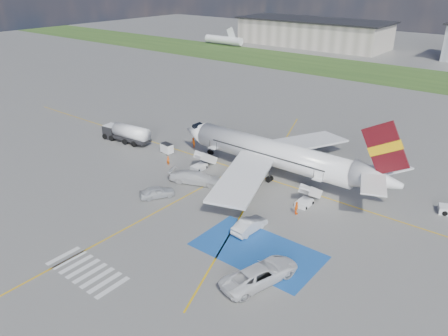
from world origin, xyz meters
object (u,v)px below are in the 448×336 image
Objects in this scene: airliner at (280,155)px; car_silver_a at (157,192)px; car_silver_b at (250,225)px; fuel_tanker at (127,135)px; van_white_a at (261,271)px; van_white_b at (196,176)px; gpu_cart at (167,149)px.

airliner is 18.89m from car_silver_a.
car_silver_b is at bearing -70.31° from airliner.
airliner is 29.61m from fuel_tanker.
airliner is 25.16m from van_white_a.
airliner is 7.72× the size of car_silver_a.
van_white_a is at bearing -143.52° from van_white_b.
van_white_b is (21.09, -4.76, -0.21)m from fuel_tanker.
van_white_a is at bearing -164.39° from car_silver_a.
gpu_cart is 15.83m from car_silver_a.
car_silver_a is 0.95× the size of car_silver_b.
car_silver_a is (19.78, -11.34, -0.59)m from fuel_tanker.
fuel_tanker reaches higher than van_white_a.
car_silver_a is at bearing -0.11° from van_white_a.
airliner is at bearing -66.37° from car_silver_b.
van_white_a is (11.67, -22.19, -2.17)m from airliner.
van_white_b reaches higher than car_silver_a.
fuel_tanker reaches higher than car_silver_a.
airliner is 12.73m from van_white_b.
gpu_cart is 0.47× the size of car_silver_a.
airliner is at bearing 3.67° from fuel_tanker.
gpu_cart is at bearing 43.82° from van_white_b.
car_silver_b is at bearing -133.83° from van_white_b.
gpu_cart is 36.13m from van_white_a.
gpu_cart is 27.48m from car_silver_b.
airliner reaches higher than car_silver_b.
car_silver_a is at bearing 147.74° from van_white_b.
van_white_b reaches higher than car_silver_b.
van_white_b is (1.31, 6.58, 0.38)m from car_silver_a.
van_white_a is at bearing 135.95° from car_silver_b.
fuel_tanker is 2.09× the size of car_silver_a.
van_white_b is at bearing -18.52° from fuel_tanker.
gpu_cart is at bearing -168.01° from airliner.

